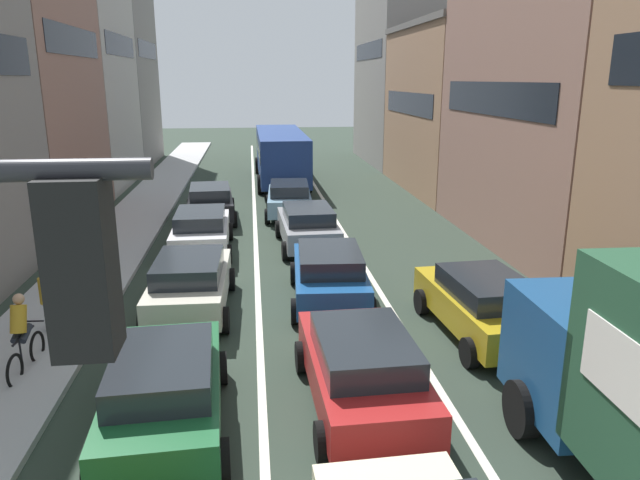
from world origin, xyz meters
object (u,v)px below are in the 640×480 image
at_px(sedan_left_lane_fourth, 201,230).
at_px(bus_mid_queue_primary, 281,152).
at_px(hatchback_centre_lane_third, 329,274).
at_px(coupe_centre_lane_fourth, 308,226).
at_px(pedestrian_mid_sidewalk, 48,297).
at_px(sedan_left_lane_fifth, 210,202).
at_px(cyclist_on_sidewalk, 22,336).
at_px(sedan_right_lane_behind_truck, 483,303).
at_px(wagon_left_lane_second, 165,389).
at_px(sedan_left_lane_third, 190,282).
at_px(pedestrian_near_kerb, 88,257).
at_px(sedan_centre_lane_second, 362,367).
at_px(sedan_centre_lane_fifth, 289,198).

distance_m(sedan_left_lane_fourth, bus_mid_queue_primary, 14.11).
bearing_deg(sedan_left_lane_fourth, hatchback_centre_lane_third, -144.67).
bearing_deg(coupe_centre_lane_fourth, pedestrian_mid_sidewalk, 133.70).
height_order(hatchback_centre_lane_third, pedestrian_mid_sidewalk, pedestrian_mid_sidewalk).
bearing_deg(sedan_left_lane_fifth, cyclist_on_sidewalk, 164.18).
distance_m(sedan_left_lane_fifth, sedan_right_lane_behind_truck, 14.26).
distance_m(sedan_right_lane_behind_truck, bus_mid_queue_primary, 21.61).
height_order(sedan_left_lane_fourth, sedan_left_lane_fifth, same).
bearing_deg(sedan_right_lane_behind_truck, wagon_left_lane_second, 111.26).
relative_size(sedan_right_lane_behind_truck, bus_mid_queue_primary, 0.42).
bearing_deg(bus_mid_queue_primary, sedan_left_lane_third, 169.87).
bearing_deg(pedestrian_near_kerb, cyclist_on_sidewalk, -15.20).
bearing_deg(sedan_centre_lane_second, cyclist_on_sidewalk, 71.47).
height_order(wagon_left_lane_second, hatchback_centre_lane_third, same).
relative_size(pedestrian_near_kerb, pedestrian_mid_sidewalk, 1.00).
bearing_deg(pedestrian_mid_sidewalk, pedestrian_near_kerb, 79.22).
bearing_deg(sedan_left_lane_fifth, pedestrian_mid_sidewalk, 161.69).
relative_size(sedan_left_lane_fourth, pedestrian_mid_sidewalk, 2.61).
distance_m(coupe_centre_lane_fourth, pedestrian_near_kerb, 7.43).
height_order(sedan_left_lane_fourth, sedan_centre_lane_fifth, same).
xyz_separation_m(coupe_centre_lane_fourth, pedestrian_near_kerb, (-6.53, -3.53, 0.15)).
distance_m(sedan_centre_lane_fifth, bus_mid_queue_primary, 8.47).
bearing_deg(cyclist_on_sidewalk, coupe_centre_lane_fourth, -33.35).
bearing_deg(bus_mid_queue_primary, sedan_centre_lane_fifth, 179.14).
height_order(sedan_left_lane_third, coupe_centre_lane_fourth, same).
relative_size(coupe_centre_lane_fourth, pedestrian_near_kerb, 2.62).
relative_size(sedan_centre_lane_fifth, sedan_left_lane_fifth, 1.00).
relative_size(sedan_centre_lane_second, sedan_left_lane_fourth, 1.00).
height_order(sedan_left_lane_third, pedestrian_mid_sidewalk, pedestrian_mid_sidewalk).
distance_m(coupe_centre_lane_fourth, sedan_left_lane_fourth, 3.67).
relative_size(wagon_left_lane_second, sedan_right_lane_behind_truck, 1.00).
relative_size(sedan_left_lane_fifth, bus_mid_queue_primary, 0.42).
distance_m(sedan_left_lane_third, bus_mid_queue_primary, 19.35).
distance_m(coupe_centre_lane_fourth, bus_mid_queue_primary, 13.48).
bearing_deg(wagon_left_lane_second, hatchback_centre_lane_third, -34.78).
bearing_deg(sedan_left_lane_fourth, wagon_left_lane_second, -179.64).
xyz_separation_m(sedan_left_lane_fourth, pedestrian_mid_sidewalk, (-2.96, -6.50, 0.15)).
height_order(sedan_centre_lane_fifth, sedan_left_lane_fifth, same).
distance_m(hatchback_centre_lane_third, bus_mid_queue_primary, 18.79).
xyz_separation_m(sedan_right_lane_behind_truck, cyclist_on_sidewalk, (-9.82, -0.77, 0.05)).
bearing_deg(bus_mid_queue_primary, coupe_centre_lane_fourth, -179.31).
bearing_deg(pedestrian_mid_sidewalk, coupe_centre_lane_fourth, 36.30).
distance_m(cyclist_on_sidewalk, pedestrian_mid_sidewalk, 1.92).
bearing_deg(pedestrian_mid_sidewalk, sedan_centre_lane_second, -39.64).
relative_size(sedan_left_lane_third, coupe_centre_lane_fourth, 1.00).
relative_size(sedan_left_lane_fourth, cyclist_on_sidewalk, 2.50).
relative_size(sedan_centre_lane_fifth, cyclist_on_sidewalk, 2.54).
bearing_deg(bus_mid_queue_primary, sedan_left_lane_fourth, 165.59).
bearing_deg(hatchback_centre_lane_third, sedan_centre_lane_second, -177.58).
height_order(wagon_left_lane_second, bus_mid_queue_primary, bus_mid_queue_primary).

